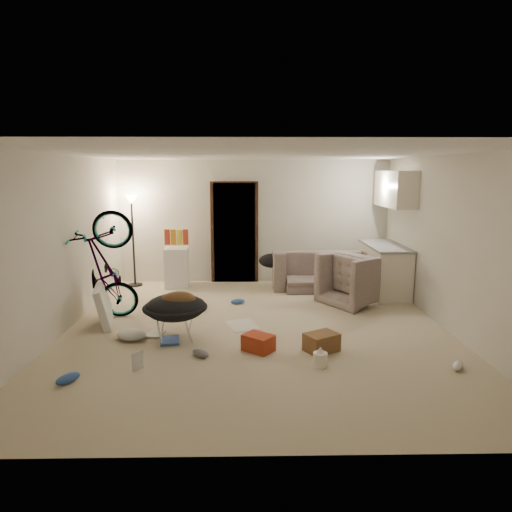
{
  "coord_description": "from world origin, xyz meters",
  "views": [
    {
      "loc": [
        -0.13,
        -6.32,
        2.26
      ],
      "look_at": [
        -0.0,
        0.6,
        0.98
      ],
      "focal_mm": 32.0,
      "sensor_mm": 36.0,
      "label": 1
    }
  ],
  "objects_px": {
    "mini_fridge": "(177,267)",
    "kitchen_counter": "(384,270)",
    "sofa": "(321,273)",
    "armchair": "(360,284)",
    "floor_lamp": "(132,221)",
    "drink_case_a": "(321,342)",
    "bicycle": "(107,291)",
    "tv_box": "(104,304)",
    "drink_case_b": "(258,343)",
    "saucer_chair": "(175,313)",
    "juicer": "(320,358)"
  },
  "relations": [
    {
      "from": "mini_fridge",
      "to": "kitchen_counter",
      "type": "bearing_deg",
      "value": -11.73
    },
    {
      "from": "sofa",
      "to": "armchair",
      "type": "bearing_deg",
      "value": 113.67
    },
    {
      "from": "floor_lamp",
      "to": "kitchen_counter",
      "type": "bearing_deg",
      "value": -7.66
    },
    {
      "from": "floor_lamp",
      "to": "armchair",
      "type": "xyz_separation_m",
      "value": [
        4.23,
        -1.24,
        -0.99
      ]
    },
    {
      "from": "kitchen_counter",
      "to": "mini_fridge",
      "type": "height_order",
      "value": "kitchen_counter"
    },
    {
      "from": "kitchen_counter",
      "to": "mini_fridge",
      "type": "bearing_deg",
      "value": 172.11
    },
    {
      "from": "drink_case_a",
      "to": "bicycle",
      "type": "bearing_deg",
      "value": 126.53
    },
    {
      "from": "kitchen_counter",
      "to": "sofa",
      "type": "distance_m",
      "value": 1.21
    },
    {
      "from": "sofa",
      "to": "armchair",
      "type": "height_order",
      "value": "armchair"
    },
    {
      "from": "sofa",
      "to": "drink_case_a",
      "type": "relative_size",
      "value": 4.8
    },
    {
      "from": "floor_lamp",
      "to": "kitchen_counter",
      "type": "relative_size",
      "value": 1.21
    },
    {
      "from": "bicycle",
      "to": "drink_case_a",
      "type": "relative_size",
      "value": 4.28
    },
    {
      "from": "tv_box",
      "to": "mini_fridge",
      "type": "bearing_deg",
      "value": 57.42
    },
    {
      "from": "mini_fridge",
      "to": "drink_case_b",
      "type": "bearing_deg",
      "value": -69.13
    },
    {
      "from": "sofa",
      "to": "mini_fridge",
      "type": "distance_m",
      "value": 2.86
    },
    {
      "from": "bicycle",
      "to": "saucer_chair",
      "type": "xyz_separation_m",
      "value": [
        1.18,
        -0.87,
        -0.09
      ]
    },
    {
      "from": "saucer_chair",
      "to": "drink_case_b",
      "type": "relative_size",
      "value": 2.39
    },
    {
      "from": "tv_box",
      "to": "floor_lamp",
      "type": "bearing_deg",
      "value": 78.84
    },
    {
      "from": "bicycle",
      "to": "saucer_chair",
      "type": "distance_m",
      "value": 1.47
    },
    {
      "from": "bicycle",
      "to": "drink_case_b",
      "type": "height_order",
      "value": "bicycle"
    },
    {
      "from": "floor_lamp",
      "to": "drink_case_a",
      "type": "height_order",
      "value": "floor_lamp"
    },
    {
      "from": "floor_lamp",
      "to": "juicer",
      "type": "height_order",
      "value": "floor_lamp"
    },
    {
      "from": "kitchen_counter",
      "to": "floor_lamp",
      "type": "bearing_deg",
      "value": 172.34
    },
    {
      "from": "bicycle",
      "to": "tv_box",
      "type": "relative_size",
      "value": 1.94
    },
    {
      "from": "sofa",
      "to": "saucer_chair",
      "type": "bearing_deg",
      "value": 46.29
    },
    {
      "from": "armchair",
      "to": "mini_fridge",
      "type": "xyz_separation_m",
      "value": [
        -3.37,
        1.14,
        0.07
      ]
    },
    {
      "from": "armchair",
      "to": "juicer",
      "type": "relative_size",
      "value": 4.04
    },
    {
      "from": "drink_case_a",
      "to": "juicer",
      "type": "relative_size",
      "value": 1.67
    },
    {
      "from": "drink_case_b",
      "to": "drink_case_a",
      "type": "bearing_deg",
      "value": 36.49
    },
    {
      "from": "saucer_chair",
      "to": "kitchen_counter",
      "type": "bearing_deg",
      "value": 33.59
    },
    {
      "from": "kitchen_counter",
      "to": "drink_case_b",
      "type": "bearing_deg",
      "value": -130.97
    },
    {
      "from": "sofa",
      "to": "drink_case_a",
      "type": "distance_m",
      "value": 3.31
    },
    {
      "from": "drink_case_a",
      "to": "drink_case_b",
      "type": "height_order",
      "value": "drink_case_a"
    },
    {
      "from": "floor_lamp",
      "to": "sofa",
      "type": "distance_m",
      "value": 3.86
    },
    {
      "from": "bicycle",
      "to": "mini_fridge",
      "type": "distance_m",
      "value": 2.17
    },
    {
      "from": "mini_fridge",
      "to": "tv_box",
      "type": "bearing_deg",
      "value": -112.79
    },
    {
      "from": "armchair",
      "to": "drink_case_b",
      "type": "distance_m",
      "value": 2.87
    },
    {
      "from": "kitchen_counter",
      "to": "drink_case_a",
      "type": "xyz_separation_m",
      "value": [
        -1.62,
        -2.81,
        -0.32
      ]
    },
    {
      "from": "bicycle",
      "to": "tv_box",
      "type": "xyz_separation_m",
      "value": [
        0.0,
        -0.19,
        -0.16
      ]
    },
    {
      "from": "drink_case_a",
      "to": "drink_case_b",
      "type": "distance_m",
      "value": 0.81
    },
    {
      "from": "floor_lamp",
      "to": "tv_box",
      "type": "distance_m",
      "value": 2.54
    },
    {
      "from": "saucer_chair",
      "to": "tv_box",
      "type": "xyz_separation_m",
      "value": [
        -1.18,
        0.68,
        -0.07
      ]
    },
    {
      "from": "floor_lamp",
      "to": "saucer_chair",
      "type": "xyz_separation_m",
      "value": [
        1.28,
        -3.01,
        -0.94
      ]
    },
    {
      "from": "drink_case_a",
      "to": "kitchen_counter",
      "type": "bearing_deg",
      "value": 29.75
    },
    {
      "from": "floor_lamp",
      "to": "bicycle",
      "type": "relative_size",
      "value": 1.04
    },
    {
      "from": "floor_lamp",
      "to": "drink_case_a",
      "type": "distance_m",
      "value": 4.87
    },
    {
      "from": "kitchen_counter",
      "to": "drink_case_a",
      "type": "relative_size",
      "value": 3.71
    },
    {
      "from": "sofa",
      "to": "drink_case_b",
      "type": "xyz_separation_m",
      "value": [
        -1.31,
        -3.25,
        -0.18
      ]
    },
    {
      "from": "armchair",
      "to": "drink_case_b",
      "type": "xyz_separation_m",
      "value": [
        -1.83,
        -2.2,
        -0.21
      ]
    },
    {
      "from": "mini_fridge",
      "to": "bicycle",
      "type": "bearing_deg",
      "value": -114.42
    }
  ]
}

